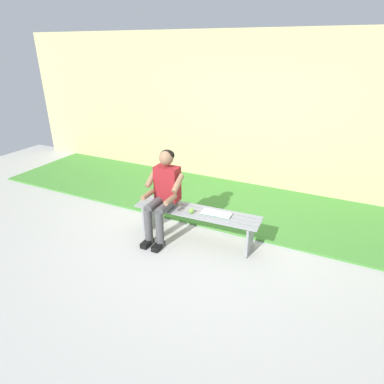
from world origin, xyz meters
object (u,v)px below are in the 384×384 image
person_seated (163,192)px  book_open (216,214)px  bench_near (197,218)px  apple (191,211)px

person_seated → book_open: 0.79m
person_seated → bench_near: bearing=-167.7°
bench_near → book_open: book_open is taller
bench_near → person_seated: person_seated is taller
bench_near → person_seated: size_ratio=1.42×
apple → book_open: (-0.32, -0.12, -0.03)m
person_seated → apple: 0.47m
book_open → bench_near: bearing=3.1°
bench_near → book_open: 0.31m
bench_near → apple: size_ratio=24.85×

